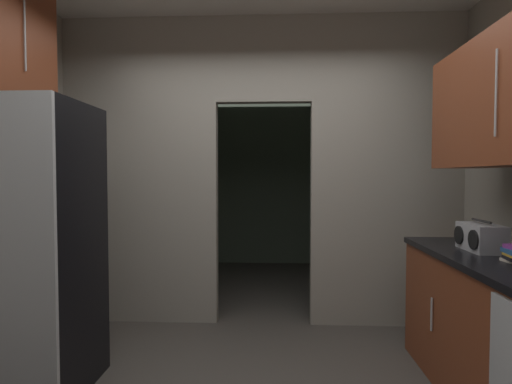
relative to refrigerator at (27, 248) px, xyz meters
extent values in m
cube|color=#9E998C|center=(0.31, 1.32, 0.50)|extent=(1.42, 0.12, 2.82)
cube|color=#9E998C|center=(2.57, 1.32, 0.50)|extent=(1.36, 0.12, 2.82)
cube|color=#9E998C|center=(1.45, 1.32, 1.52)|extent=(0.87, 0.12, 0.78)
cube|color=slate|center=(1.42, 3.99, 0.50)|extent=(3.65, 0.10, 2.82)
cube|color=slate|center=(-0.36, 2.65, 0.50)|extent=(0.10, 2.67, 2.82)
cube|color=slate|center=(3.20, 2.65, 0.50)|extent=(0.10, 2.67, 2.82)
cube|color=black|center=(0.00, 0.02, 0.00)|extent=(0.75, 0.68, 1.83)
cylinder|color=#B7BABC|center=(2.59, 0.20, -0.45)|extent=(0.01, 0.01, 0.22)
cylinder|color=#B7BABC|center=(2.73, -0.25, 0.90)|extent=(0.01, 0.01, 0.46)
cylinder|color=#B7BABC|center=(-0.04, 0.10, 1.41)|extent=(0.01, 0.01, 0.56)
cube|color=#B2B2B7|center=(2.88, 0.19, 0.06)|extent=(0.18, 0.34, 0.17)
cylinder|color=#262626|center=(2.88, 0.19, 0.17)|extent=(0.02, 0.24, 0.02)
cylinder|color=black|center=(2.79, 0.09, 0.06)|extent=(0.01, 0.12, 0.12)
cylinder|color=black|center=(2.79, 0.29, 0.06)|extent=(0.01, 0.12, 0.12)
camera|label=1|loc=(1.58, -2.52, 0.46)|focal=29.09mm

